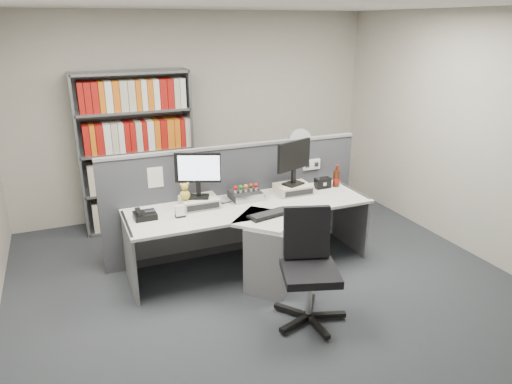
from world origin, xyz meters
name	(u,v)px	position (x,y,z in m)	size (l,w,h in m)	color
ground	(282,303)	(0.00, 0.00, 0.00)	(5.50, 5.50, 0.00)	#32363B
room_shell	(286,118)	(0.00, 0.00, 1.79)	(5.04, 5.54, 2.72)	#B5B0A2
partition	(236,198)	(0.00, 1.25, 0.65)	(3.00, 0.08, 1.27)	#404248
desk	(258,236)	(0.00, 0.60, 0.46)	(2.60, 1.20, 0.72)	silver
monitor_riser_left	(199,202)	(-0.51, 0.98, 0.77)	(0.38, 0.31, 0.10)	beige
monitor_riser_right	(293,189)	(0.59, 0.98, 0.77)	(0.38, 0.31, 0.10)	beige
monitor_left	(198,171)	(-0.51, 0.98, 1.11)	(0.45, 0.22, 0.48)	black
monitor_right	(294,159)	(0.59, 0.98, 1.12)	(0.47, 0.22, 0.50)	black
desktop_pc	(245,195)	(0.02, 1.01, 0.76)	(0.32, 0.29, 0.09)	black
figurines	(246,187)	(0.02, 1.00, 0.86)	(0.29, 0.05, 0.09)	beige
keyboard	(270,214)	(0.07, 0.47, 0.73)	(0.48, 0.26, 0.03)	black
mouse	(289,209)	(0.31, 0.51, 0.74)	(0.07, 0.10, 0.04)	black
desk_phone	(144,215)	(-1.09, 0.88, 0.75)	(0.22, 0.20, 0.09)	black
desk_calendar	(180,212)	(-0.76, 0.78, 0.77)	(0.10, 0.08, 0.12)	black
plush_toy	(185,193)	(-0.66, 0.96, 0.90)	(0.11, 0.11, 0.18)	gold
speaker	(323,183)	(0.99, 1.00, 0.78)	(0.18, 0.10, 0.12)	black
cola_bottle	(336,178)	(1.16, 0.98, 0.82)	(0.08, 0.08, 0.27)	#3F190A
shelving_unit	(136,153)	(-0.90, 2.44, 0.98)	(1.41, 0.40, 2.00)	slate
filing_cabinet	(298,189)	(1.20, 1.99, 0.35)	(0.45, 0.61, 0.70)	slate
desk_fan	(300,143)	(1.20, 1.99, 1.02)	(0.30, 0.18, 0.51)	white
office_chair	(309,263)	(0.12, -0.27, 0.54)	(0.67, 0.67, 1.00)	silver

